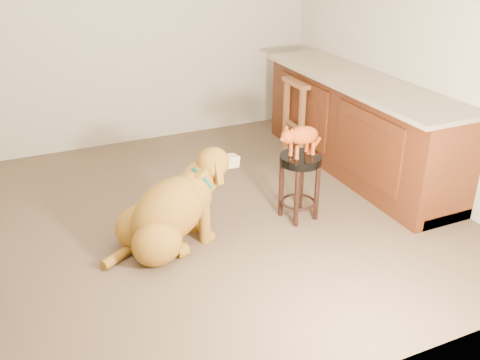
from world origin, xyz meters
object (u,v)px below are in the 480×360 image
padded_stool (300,174)px  tabby_kitten (301,137)px  wood_stool (308,115)px  golden_retriever (170,213)px

padded_stool → tabby_kitten: (-0.01, -0.00, 0.33)m
tabby_kitten → padded_stool: bearing=-5.7°
wood_stool → golden_retriever: 2.28m
golden_retriever → tabby_kitten: (1.10, -0.01, 0.44)m
padded_stool → golden_retriever: 1.12m
golden_retriever → tabby_kitten: bearing=-12.3°
tabby_kitten → wood_stool: bearing=48.1°
wood_stool → padded_stool: bearing=-123.5°
wood_stool → tabby_kitten: 1.51m
wood_stool → tabby_kitten: bearing=-123.8°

